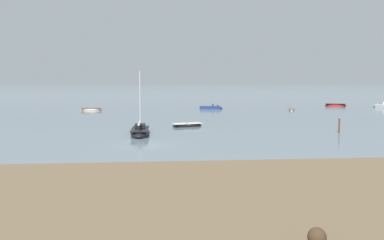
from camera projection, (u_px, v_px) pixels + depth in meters
ground_plane at (144, 145)px, 40.35m from camera, size 800.00×800.00×0.00m
mudflat_shore at (189, 232)px, 17.31m from camera, size 321.61×28.91×0.19m
tidal_rock_near at (317, 237)px, 15.53m from camera, size 0.69×0.69×0.69m
rowboat_moored_0 at (292, 110)px, 85.38m from camera, size 2.05×3.47×0.52m
rowboat_moored_2 at (187, 125)px, 56.17m from camera, size 4.30×2.56×0.64m
motorboat_moored_2 at (384, 106)px, 93.44m from camera, size 5.52×5.12×1.92m
motorboat_moored_3 at (213, 108)px, 88.87m from camera, size 4.93×2.32×1.63m
rowboat_moored_3 at (91, 110)px, 84.78m from camera, size 4.40×1.71×0.68m
rowboat_moored_6 at (336, 105)px, 98.37m from camera, size 5.01×3.28×0.75m
sailboat_moored_0 at (140, 132)px, 47.77m from camera, size 2.23×6.68×7.44m
mooring_post_near at (339, 125)px, 49.73m from camera, size 0.22×0.22×2.05m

